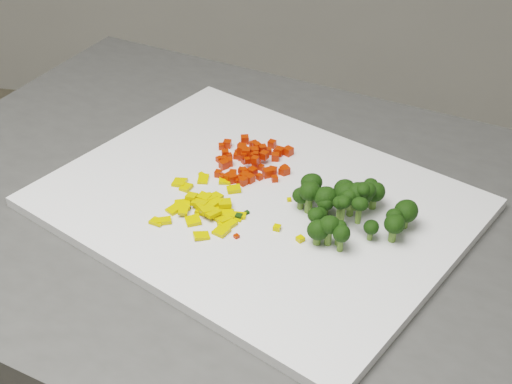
% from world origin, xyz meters
% --- Properties ---
extents(cutting_board, '(0.62, 0.58, 0.01)m').
position_xyz_m(cutting_board, '(0.09, 0.15, 0.91)').
color(cutting_board, white).
rests_on(cutting_board, counter_block).
extents(carrot_pile, '(0.11, 0.11, 0.03)m').
position_xyz_m(carrot_pile, '(0.07, 0.23, 0.93)').
color(carrot_pile, red).
rests_on(carrot_pile, cutting_board).
extents(pepper_pile, '(0.13, 0.13, 0.02)m').
position_xyz_m(pepper_pile, '(0.03, 0.12, 0.92)').
color(pepper_pile, gold).
rests_on(pepper_pile, cutting_board).
extents(broccoli_pile, '(0.13, 0.13, 0.06)m').
position_xyz_m(broccoli_pile, '(0.21, 0.13, 0.94)').
color(broccoli_pile, black).
rests_on(broccoli_pile, cutting_board).
extents(carrot_cube_0, '(0.01, 0.01, 0.01)m').
position_xyz_m(carrot_cube_0, '(0.07, 0.25, 0.92)').
color(carrot_cube_0, red).
rests_on(carrot_cube_0, carrot_pile).
extents(carrot_cube_1, '(0.01, 0.01, 0.01)m').
position_xyz_m(carrot_cube_1, '(0.08, 0.19, 0.92)').
color(carrot_cube_1, red).
rests_on(carrot_cube_1, carrot_pile).
extents(carrot_cube_2, '(0.01, 0.01, 0.01)m').
position_xyz_m(carrot_cube_2, '(0.07, 0.19, 0.92)').
color(carrot_cube_2, red).
rests_on(carrot_cube_2, carrot_pile).
extents(carrot_cube_3, '(0.01, 0.01, 0.01)m').
position_xyz_m(carrot_cube_3, '(0.06, 0.20, 0.92)').
color(carrot_cube_3, red).
rests_on(carrot_cube_3, carrot_pile).
extents(carrot_cube_4, '(0.01, 0.01, 0.01)m').
position_xyz_m(carrot_cube_4, '(0.08, 0.25, 0.93)').
color(carrot_cube_4, red).
rests_on(carrot_cube_4, carrot_pile).
extents(carrot_cube_5, '(0.01, 0.01, 0.01)m').
position_xyz_m(carrot_cube_5, '(0.08, 0.26, 0.92)').
color(carrot_cube_5, red).
rests_on(carrot_cube_5, carrot_pile).
extents(carrot_cube_6, '(0.01, 0.01, 0.01)m').
position_xyz_m(carrot_cube_6, '(0.07, 0.27, 0.92)').
color(carrot_cube_6, red).
rests_on(carrot_cube_6, carrot_pile).
extents(carrot_cube_7, '(0.01, 0.01, 0.01)m').
position_xyz_m(carrot_cube_7, '(0.06, 0.24, 0.92)').
color(carrot_cube_7, red).
rests_on(carrot_cube_7, carrot_pile).
extents(carrot_cube_8, '(0.01, 0.01, 0.01)m').
position_xyz_m(carrot_cube_8, '(0.08, 0.23, 0.92)').
color(carrot_cube_8, red).
rests_on(carrot_cube_8, carrot_pile).
extents(carrot_cube_9, '(0.01, 0.01, 0.01)m').
position_xyz_m(carrot_cube_9, '(0.09, 0.28, 0.92)').
color(carrot_cube_9, red).
rests_on(carrot_cube_9, carrot_pile).
extents(carrot_cube_10, '(0.01, 0.01, 0.01)m').
position_xyz_m(carrot_cube_10, '(0.03, 0.23, 0.92)').
color(carrot_cube_10, red).
rests_on(carrot_cube_10, carrot_pile).
extents(carrot_cube_11, '(0.01, 0.01, 0.01)m').
position_xyz_m(carrot_cube_11, '(0.04, 0.21, 0.92)').
color(carrot_cube_11, red).
rests_on(carrot_cube_11, carrot_pile).
extents(carrot_cube_12, '(0.01, 0.01, 0.01)m').
position_xyz_m(carrot_cube_12, '(0.03, 0.27, 0.92)').
color(carrot_cube_12, red).
rests_on(carrot_cube_12, carrot_pile).
extents(carrot_cube_13, '(0.01, 0.01, 0.01)m').
position_xyz_m(carrot_cube_13, '(0.08, 0.24, 0.93)').
color(carrot_cube_13, red).
rests_on(carrot_cube_13, carrot_pile).
extents(carrot_cube_14, '(0.01, 0.01, 0.01)m').
position_xyz_m(carrot_cube_14, '(0.04, 0.23, 0.92)').
color(carrot_cube_14, red).
rests_on(carrot_cube_14, carrot_pile).
extents(carrot_cube_15, '(0.01, 0.01, 0.01)m').
position_xyz_m(carrot_cube_15, '(0.11, 0.21, 0.92)').
color(carrot_cube_15, red).
rests_on(carrot_cube_15, carrot_pile).
extents(carrot_cube_16, '(0.01, 0.01, 0.01)m').
position_xyz_m(carrot_cube_16, '(0.07, 0.23, 0.92)').
color(carrot_cube_16, red).
rests_on(carrot_cube_16, carrot_pile).
extents(carrot_cube_17, '(0.01, 0.01, 0.01)m').
position_xyz_m(carrot_cube_17, '(0.04, 0.24, 0.92)').
color(carrot_cube_17, red).
rests_on(carrot_cube_17, carrot_pile).
extents(carrot_cube_18, '(0.01, 0.01, 0.01)m').
position_xyz_m(carrot_cube_18, '(0.05, 0.25, 0.92)').
color(carrot_cube_18, red).
rests_on(carrot_cube_18, carrot_pile).
extents(carrot_cube_19, '(0.01, 0.01, 0.01)m').
position_xyz_m(carrot_cube_19, '(0.07, 0.19, 0.92)').
color(carrot_cube_19, red).
rests_on(carrot_cube_19, carrot_pile).
extents(carrot_cube_20, '(0.01, 0.01, 0.01)m').
position_xyz_m(carrot_cube_20, '(0.04, 0.24, 0.92)').
color(carrot_cube_20, red).
rests_on(carrot_cube_20, carrot_pile).
extents(carrot_cube_21, '(0.02, 0.02, 0.01)m').
position_xyz_m(carrot_cube_21, '(0.10, 0.20, 0.92)').
color(carrot_cube_21, red).
rests_on(carrot_cube_21, carrot_pile).
extents(carrot_cube_22, '(0.01, 0.01, 0.01)m').
position_xyz_m(carrot_cube_22, '(0.03, 0.26, 0.92)').
color(carrot_cube_22, red).
rests_on(carrot_cube_22, carrot_pile).
extents(carrot_cube_23, '(0.01, 0.01, 0.01)m').
position_xyz_m(carrot_cube_23, '(0.06, 0.28, 0.92)').
color(carrot_cube_23, red).
rests_on(carrot_cube_23, carrot_pile).
extents(carrot_cube_24, '(0.01, 0.01, 0.01)m').
position_xyz_m(carrot_cube_24, '(0.07, 0.18, 0.92)').
color(carrot_cube_24, red).
rests_on(carrot_cube_24, carrot_pile).
extents(carrot_cube_25, '(0.01, 0.01, 0.01)m').
position_xyz_m(carrot_cube_25, '(0.08, 0.23, 0.93)').
color(carrot_cube_25, red).
rests_on(carrot_cube_25, carrot_pile).
extents(carrot_cube_26, '(0.01, 0.01, 0.01)m').
position_xyz_m(carrot_cube_26, '(0.07, 0.18, 0.92)').
color(carrot_cube_26, red).
rests_on(carrot_cube_26, carrot_pile).
extents(carrot_cube_27, '(0.01, 0.01, 0.01)m').
position_xyz_m(carrot_cube_27, '(0.09, 0.25, 0.93)').
color(carrot_cube_27, red).
rests_on(carrot_cube_27, carrot_pile).
extents(carrot_cube_28, '(0.01, 0.01, 0.01)m').
position_xyz_m(carrot_cube_28, '(0.12, 0.21, 0.92)').
color(carrot_cube_28, red).
rests_on(carrot_cube_28, carrot_pile).
extents(carrot_cube_29, '(0.01, 0.01, 0.01)m').
position_xyz_m(carrot_cube_29, '(0.08, 0.26, 0.92)').
color(carrot_cube_29, red).
rests_on(carrot_cube_29, carrot_pile).
extents(carrot_cube_30, '(0.01, 0.01, 0.01)m').
position_xyz_m(carrot_cube_30, '(0.09, 0.22, 0.92)').
color(carrot_cube_30, red).
rests_on(carrot_cube_30, carrot_pile).
extents(carrot_cube_31, '(0.01, 0.01, 0.01)m').
position_xyz_m(carrot_cube_31, '(0.09, 0.23, 0.93)').
color(carrot_cube_31, red).
rests_on(carrot_cube_31, carrot_pile).
extents(carrot_cube_32, '(0.01, 0.01, 0.01)m').
position_xyz_m(carrot_cube_32, '(0.12, 0.22, 0.92)').
color(carrot_cube_32, red).
rests_on(carrot_cube_32, carrot_pile).
extents(carrot_cube_33, '(0.01, 0.01, 0.01)m').
position_xyz_m(carrot_cube_33, '(0.08, 0.26, 0.92)').
color(carrot_cube_33, red).
rests_on(carrot_cube_33, carrot_pile).
extents(carrot_cube_34, '(0.01, 0.01, 0.01)m').
position_xyz_m(carrot_cube_34, '(0.07, 0.21, 0.92)').
color(carrot_cube_34, red).
rests_on(carrot_cube_34, carrot_pile).
extents(carrot_cube_35, '(0.01, 0.01, 0.01)m').
position_xyz_m(carrot_cube_35, '(0.08, 0.20, 0.92)').
color(carrot_cube_35, red).
rests_on(carrot_cube_35, carrot_pile).
extents(carrot_cube_36, '(0.01, 0.01, 0.01)m').
position_xyz_m(carrot_cube_36, '(0.04, 0.19, 0.92)').
color(carrot_cube_36, red).
rests_on(carrot_cube_36, carrot_pile).
extents(carrot_cube_37, '(0.01, 0.01, 0.01)m').
position_xyz_m(carrot_cube_37, '(0.06, 0.24, 0.93)').
color(carrot_cube_37, red).
rests_on(carrot_cube_37, carrot_pile).
extents(carrot_cube_38, '(0.01, 0.01, 0.01)m').
position_xyz_m(carrot_cube_38, '(0.07, 0.20, 0.92)').
color(carrot_cube_38, red).
rests_on(carrot_cube_38, carrot_pile).
extents(carrot_cube_39, '(0.01, 0.01, 0.01)m').
position_xyz_m(carrot_cube_39, '(0.09, 0.26, 0.92)').
color(carrot_cube_39, red).
rests_on(carrot_cube_39, carrot_pile).
extents(carrot_cube_40, '(0.01, 0.01, 0.01)m').
position_xyz_m(carrot_cube_40, '(0.08, 0.19, 0.92)').
color(carrot_cube_40, red).
rests_on(carrot_cube_40, carrot_pile).
extents(carrot_cube_41, '(0.01, 0.01, 0.01)m').
position_xyz_m(carrot_cube_41, '(0.06, 0.23, 0.92)').
color(carrot_cube_41, red).
rests_on(carrot_cube_41, carrot_pile).
extents(carrot_cube_42, '(0.01, 0.01, 0.01)m').
position_xyz_m(carrot_cube_42, '(0.06, 0.23, 0.93)').
color(carrot_cube_42, red).
rests_on(carrot_cube_42, carrot_pile).
extents(carrot_cube_43, '(0.01, 0.01, 0.01)m').
position_xyz_m(carrot_cube_43, '(0.09, 0.20, 0.92)').
color(carrot_cube_43, red).
rests_on(carrot_cube_43, carrot_pile).
extents(carrot_cube_44, '(0.01, 0.01, 0.01)m').
position_xyz_m(carrot_cube_44, '(0.04, 0.22, 0.92)').
color(carrot_cube_44, red).
rests_on(carrot_cube_44, carrot_pile).
extents(carrot_cube_45, '(0.01, 0.01, 0.01)m').
position_xyz_m(carrot_cube_45, '(0.07, 0.23, 0.93)').
color(carrot_cube_45, red).
rests_on(carrot_cube_45, carrot_pile).
extents(carrot_cube_46, '(0.01, 0.01, 0.01)m').
position_xyz_m(carrot_cube_46, '(0.07, 0.20, 0.92)').
color(carrot_cube_46, red).
rests_on(carrot_cube_46, carrot_pile).
extents(carrot_cube_47, '(0.01, 0.01, 0.01)m').
position_xyz_m(carrot_cube_47, '(0.11, 0.26, 0.92)').
color(carrot_cube_47, red).
rests_on(carrot_cube_47, carrot_pile).
extents(carrot_cube_48, '(0.01, 0.01, 0.01)m').
position_xyz_m(carrot_cube_48, '(0.05, 0.24, 0.92)').
color(carrot_cube_48, red).
rests_on(carrot_cube_48, carrot_pile).
extents(carrot_cube_49, '(0.01, 0.01, 0.01)m').
position_xyz_m(carrot_cube_49, '(0.04, 0.21, 0.92)').
color(carrot_cube_49, red).
rests_on(carrot_cube_49, carrot_pile).
extents(carrot_cube_50, '(0.01, 0.01, 0.01)m').
position_xyz_m(carrot_cube_50, '(0.05, 0.20, 0.92)').
color(carrot_cube_50, red).
rests_on(carrot_cube_50, carrot_pile).
extents(carrot_cube_51, '(0.01, 0.01, 0.01)m').
position_xyz_m(carrot_cube_51, '(0.07, 0.22, 0.92)').
color(carrot_cube_51, red).
rests_on(carrot_cube_51, carrot_pile).
extents(carrot_cube_52, '(0.02, 0.02, 0.01)m').
position_xyz_m(carrot_cube_52, '(0.12, 0.26, 0.92)').
color(carrot_cube_52, red).
rests_on(carrot_cube_52, carrot_pile).
extents(carrot_cube_53, '(0.01, 0.01, 0.01)m').
position_xyz_m(carrot_cube_53, '(0.12, 0.21, 0.92)').
color(carrot_cube_53, red).
rests_on(carrot_cube_53, carrot_pile).
extents(carrot_cube_54, '(0.01, 0.01, 0.01)m').
position_xyz_m(carrot_cube_54, '(0.11, 0.26, 0.92)').
color(carrot_cube_54, red).
rests_on(carrot_cube_54, carrot_pile).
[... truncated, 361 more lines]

